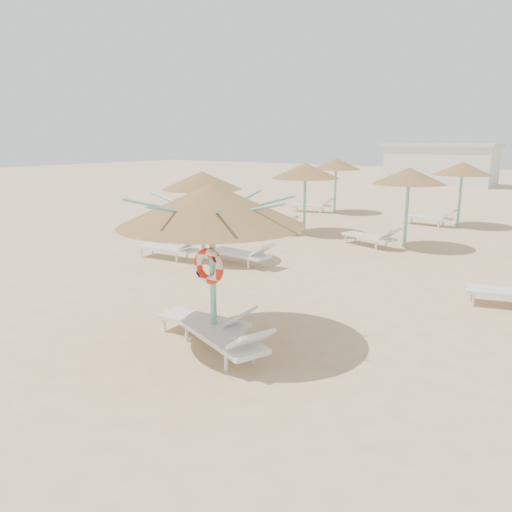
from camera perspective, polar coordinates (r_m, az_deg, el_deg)
The scene contains 6 objects.
ground at distance 8.87m, azimuth -3.34°, elevation -10.13°, with size 120.00×120.00×0.00m, color #D3B380.
main_palapa at distance 8.32m, azimuth -5.12°, elevation 5.81°, with size 3.14×3.14×2.81m.
lounger_main_a at distance 9.11m, azimuth -5.38°, elevation -7.33°, with size 1.91×0.70×0.68m.
lounger_main_b at distance 8.26m, azimuth -3.40°, elevation -9.20°, with size 2.17×1.34×0.76m.
palapa_field at distance 17.58m, azimuth 19.99°, elevation 8.36°, with size 15.75×13.69×2.71m.
service_hut at distance 42.87m, azimuth 20.37°, elevation 9.84°, with size 8.40×4.40×3.25m.
Camera 1 is at (5.09, -6.37, 3.50)m, focal length 35.00 mm.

